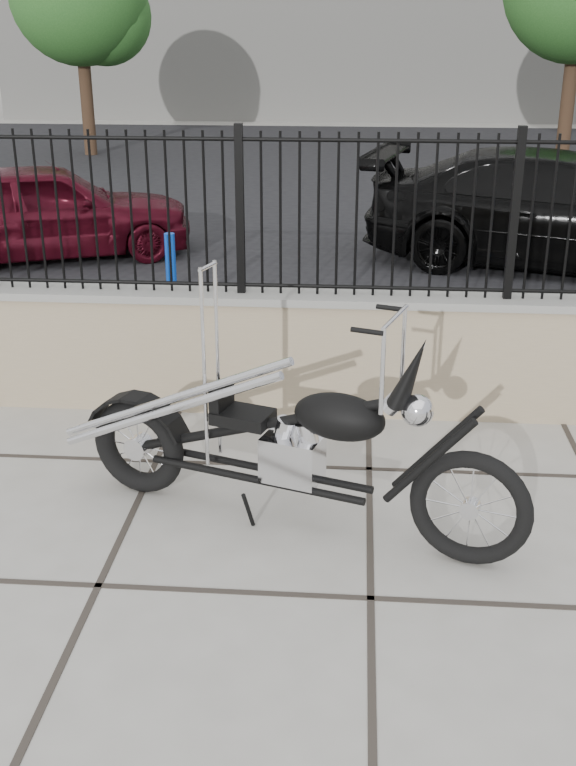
% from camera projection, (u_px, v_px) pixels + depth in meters
% --- Properties ---
extents(ground_plane, '(90.00, 90.00, 0.00)m').
position_uv_depth(ground_plane, '(371.00, 599.00, 4.83)').
color(ground_plane, '#99968E').
rests_on(ground_plane, ground).
extents(parking_lot, '(30.00, 30.00, 0.00)m').
position_uv_depth(parking_lot, '(366.00, 189.00, 16.36)').
color(parking_lot, black).
rests_on(parking_lot, ground).
extents(retaining_wall, '(14.00, 0.36, 0.96)m').
position_uv_depth(retaining_wall, '(370.00, 354.00, 6.96)').
color(retaining_wall, gray).
rests_on(retaining_wall, ground_plane).
extents(iron_fence, '(14.00, 0.08, 1.20)m').
position_uv_depth(iron_fence, '(376.00, 216.00, 6.55)').
color(iron_fence, black).
rests_on(iron_fence, retaining_wall).
extents(chopper_motorcycle, '(2.72, 1.31, 1.63)m').
position_uv_depth(chopper_motorcycle, '(284.00, 402.00, 5.26)').
color(chopper_motorcycle, black).
rests_on(chopper_motorcycle, ground_plane).
extents(car_red, '(3.93, 2.70, 1.24)m').
position_uv_depth(car_red, '(47.00, 210.00, 11.44)').
color(car_red, '#430915').
rests_on(car_red, parking_lot).
extents(car_black, '(5.17, 3.05, 1.40)m').
position_uv_depth(car_black, '(564.00, 210.00, 11.02)').
color(car_black, black).
rests_on(car_black, parking_lot).
extents(bollard_a, '(0.12, 0.12, 0.89)m').
position_uv_depth(bollard_a, '(171.00, 276.00, 9.17)').
color(bollard_a, blue).
rests_on(bollard_a, ground_plane).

